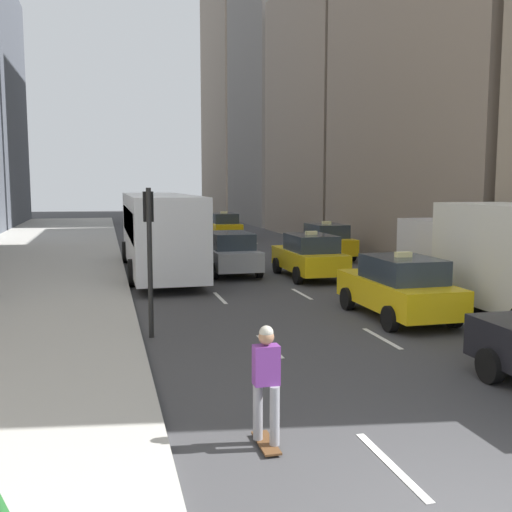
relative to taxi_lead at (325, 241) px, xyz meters
name	(u,v)px	position (x,y,z in m)	size (l,w,h in m)	color
sidewalk_left	(40,256)	(-13.80, 4.08, -0.81)	(8.00, 66.00, 0.15)	#ADAAA3
lane_markings	(242,261)	(-4.20, 0.08, -0.87)	(5.72, 56.00, 0.01)	white
building_row_right	(314,43)	(5.20, 16.59, 13.38)	(6.00, 72.99, 34.18)	gray
taxi_lead	(325,241)	(0.00, 0.00, 0.00)	(2.02, 4.40, 1.87)	yellow
taxi_second	(223,226)	(-2.80, 11.76, 0.00)	(2.02, 4.40, 1.87)	yellow
taxi_third	(309,256)	(-2.80, -5.66, 0.00)	(2.02, 4.40, 1.87)	yellow
taxi_fourth	(399,287)	(-2.80, -13.05, 0.00)	(2.02, 4.40, 1.87)	yellow
sedan_silver_behind	(230,252)	(-5.60, -3.72, 0.00)	(2.02, 4.73, 1.72)	#9EA0A5
city_bus	(158,230)	(-8.41, -2.73, 0.91)	(2.80, 11.61, 3.25)	silver
box_truck	(510,258)	(0.00, -13.95, 0.83)	(2.58, 8.40, 3.15)	silver
skateboarder	(266,380)	(-8.45, -19.96, 0.08)	(0.36, 0.80, 1.75)	brown
traffic_light_pole	(149,238)	(-9.55, -13.35, 1.53)	(0.24, 0.42, 3.60)	black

